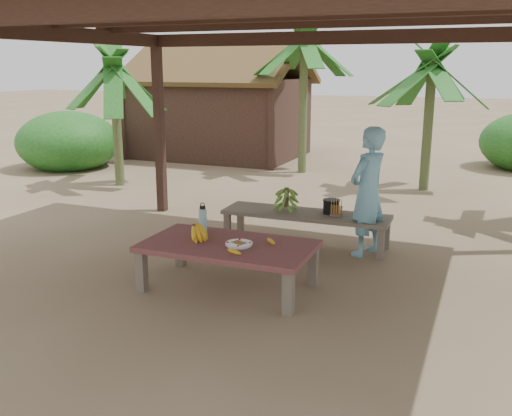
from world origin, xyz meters
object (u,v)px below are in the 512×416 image
at_px(work_table, 228,249).
at_px(water_flask, 203,219).
at_px(plate, 239,244).
at_px(woman, 368,192).
at_px(cooking_pot, 331,207).
at_px(ripe_banana_bunch, 194,231).
at_px(bench, 306,217).

bearing_deg(work_table, water_flask, 144.73).
distance_m(work_table, plate, 0.16).
bearing_deg(water_flask, woman, 40.68).
height_order(water_flask, cooking_pot, water_flask).
distance_m(water_flask, cooking_pot, 1.87).
xyz_separation_m(plate, water_flask, (-0.61, 0.35, 0.12)).
relative_size(work_table, ripe_banana_bunch, 5.91).
bearing_deg(woman, bench, -70.25).
bearing_deg(ripe_banana_bunch, woman, 47.96).
xyz_separation_m(work_table, cooking_pot, (0.62, 1.84, 0.10)).
bearing_deg(work_table, bench, 79.41).
height_order(work_table, ripe_banana_bunch, ripe_banana_bunch).
distance_m(ripe_banana_bunch, cooking_pot, 2.11).
bearing_deg(woman, water_flask, -25.45).
xyz_separation_m(bench, cooking_pot, (0.32, 0.09, 0.14)).
xyz_separation_m(bench, woman, (0.82, -0.06, 0.42)).
bearing_deg(bench, cooking_pot, 14.01).
bearing_deg(cooking_pot, water_flask, -125.85).
bearing_deg(ripe_banana_bunch, plate, -2.35).
relative_size(bench, ripe_banana_bunch, 7.21).
height_order(bench, ripe_banana_bunch, ripe_banana_bunch).
xyz_separation_m(work_table, plate, (0.14, -0.03, 0.08)).
relative_size(ripe_banana_bunch, plate, 1.07).
distance_m(work_table, water_flask, 0.61).
relative_size(work_table, cooking_pot, 8.61).
height_order(ripe_banana_bunch, plate, ripe_banana_bunch).
bearing_deg(cooking_pot, bench, -164.62).
bearing_deg(bench, water_flask, -119.88).
relative_size(work_table, woman, 1.12).
bearing_deg(ripe_banana_bunch, cooking_pot, 60.74).
height_order(ripe_banana_bunch, cooking_pot, ripe_banana_bunch).
distance_m(bench, ripe_banana_bunch, 1.90).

